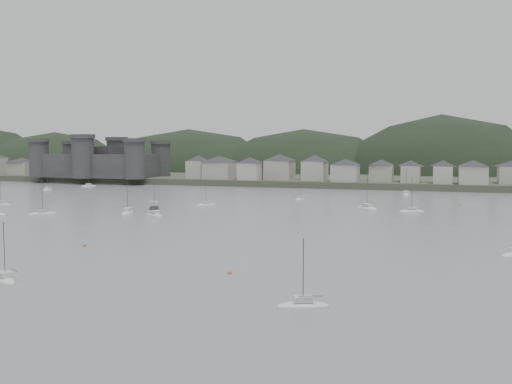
% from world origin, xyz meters
% --- Properties ---
extents(ground, '(900.00, 900.00, 0.00)m').
position_xyz_m(ground, '(0.00, 0.00, 0.00)').
color(ground, slate).
rests_on(ground, ground).
extents(far_shore_land, '(900.00, 250.00, 3.00)m').
position_xyz_m(far_shore_land, '(0.00, 295.00, 1.50)').
color(far_shore_land, '#383D2D').
rests_on(far_shore_land, ground).
extents(forested_ridge, '(851.55, 103.94, 102.57)m').
position_xyz_m(forested_ridge, '(4.83, 269.40, -11.28)').
color(forested_ridge, black).
rests_on(forested_ridge, ground).
extents(castle, '(66.00, 43.00, 20.00)m').
position_xyz_m(castle, '(-120.00, 179.80, 10.96)').
color(castle, '#343437').
rests_on(castle, far_shore_land).
extents(waterfront_town, '(451.48, 28.46, 12.92)m').
position_xyz_m(waterfront_town, '(50.59, 183.34, 8.66)').
color(waterfront_town, '#A09C92').
rests_on(waterfront_town, far_shore_land).
extents(moored_fleet, '(268.45, 177.21, 13.08)m').
position_xyz_m(moored_fleet, '(-8.17, 64.67, 0.18)').
color(moored_fleet, silver).
rests_on(moored_fleet, ground).
extents(motor_launch_far, '(6.07, 9.01, 4.02)m').
position_xyz_m(motor_launch_far, '(-33.43, 74.30, 0.29)').
color(motor_launch_far, black).
rests_on(motor_launch_far, ground).
extents(mooring_buoys, '(154.94, 133.80, 0.70)m').
position_xyz_m(mooring_buoys, '(-5.11, 59.24, 0.15)').
color(mooring_buoys, '#C16940').
rests_on(mooring_buoys, ground).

